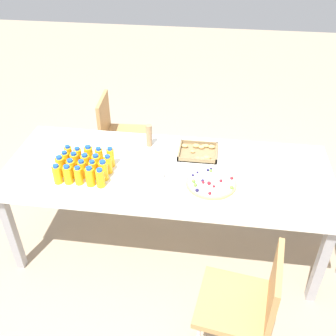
{
  "coord_description": "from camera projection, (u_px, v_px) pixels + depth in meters",
  "views": [
    {
      "loc": [
        0.3,
        -2.15,
        2.31
      ],
      "look_at": [
        0.01,
        -0.01,
        0.75
      ],
      "focal_mm": 41.47,
      "sensor_mm": 36.0,
      "label": 1
    }
  ],
  "objects": [
    {
      "name": "juice_bottle_18",
      "position": [
        99.0,
        157.0,
        2.68
      ],
      "size": [
        0.05,
        0.05,
        0.15
      ],
      "color": "#F9AD14",
      "rests_on": "party_table"
    },
    {
      "name": "fruit_pizza",
      "position": [
        211.0,
        183.0,
        2.54
      ],
      "size": [
        0.33,
        0.33,
        0.05
      ],
      "color": "tan",
      "rests_on": "party_table"
    },
    {
      "name": "juice_bottle_19",
      "position": [
        111.0,
        157.0,
        2.68
      ],
      "size": [
        0.05,
        0.05,
        0.15
      ],
      "color": "#FAAD14",
      "rests_on": "party_table"
    },
    {
      "name": "cardboard_tube",
      "position": [
        149.0,
        136.0,
        2.89
      ],
      "size": [
        0.04,
        0.04,
        0.17
      ],
      "primitive_type": "cylinder",
      "color": "#9E7A56",
      "rests_on": "party_table"
    },
    {
      "name": "juice_bottle_11",
      "position": [
        75.0,
        162.0,
        2.65
      ],
      "size": [
        0.06,
        0.06,
        0.14
      ],
      "color": "#F9AD14",
      "rests_on": "party_table"
    },
    {
      "name": "juice_bottle_6",
      "position": [
        71.0,
        169.0,
        2.58
      ],
      "size": [
        0.06,
        0.06,
        0.14
      ],
      "color": "#FAAC14",
      "rests_on": "party_table"
    },
    {
      "name": "juice_bottle_4",
      "position": [
        100.0,
        178.0,
        2.5
      ],
      "size": [
        0.06,
        0.06,
        0.14
      ],
      "color": "#F9AE14",
      "rests_on": "party_table"
    },
    {
      "name": "juice_bottle_7",
      "position": [
        82.0,
        169.0,
        2.58
      ],
      "size": [
        0.06,
        0.06,
        0.13
      ],
      "color": "#F9AE14",
      "rests_on": "party_table"
    },
    {
      "name": "chair_far_left",
      "position": [
        118.0,
        132.0,
        3.56
      ],
      "size": [
        0.43,
        0.43,
        0.83
      ],
      "rotation": [
        0.0,
        0.0,
        -1.5
      ],
      "color": "#B7844C",
      "rests_on": "ground_plane"
    },
    {
      "name": "snack_tray",
      "position": [
        199.0,
        152.0,
        2.84
      ],
      "size": [
        0.28,
        0.25,
        0.04
      ],
      "color": "olive",
      "rests_on": "party_table"
    },
    {
      "name": "juice_bottle_5",
      "position": [
        61.0,
        166.0,
        2.59
      ],
      "size": [
        0.06,
        0.06,
        0.15
      ],
      "color": "#F9AE14",
      "rests_on": "party_table"
    },
    {
      "name": "juice_bottle_15",
      "position": [
        69.0,
        155.0,
        2.71
      ],
      "size": [
        0.05,
        0.05,
        0.15
      ],
      "color": "#F9AC14",
      "rests_on": "party_table"
    },
    {
      "name": "napkin_stack",
      "position": [
        321.0,
        205.0,
        2.37
      ],
      "size": [
        0.15,
        0.15,
        0.02
      ],
      "primitive_type": "cube",
      "color": "white",
      "rests_on": "party_table"
    },
    {
      "name": "party_table",
      "position": [
        167.0,
        176.0,
        2.72
      ],
      "size": [
        2.27,
        0.91,
        0.73
      ],
      "color": "silver",
      "rests_on": "ground_plane"
    },
    {
      "name": "juice_bottle_12",
      "position": [
        86.0,
        163.0,
        2.64
      ],
      "size": [
        0.06,
        0.06,
        0.13
      ],
      "color": "#F9AC14",
      "rests_on": "party_table"
    },
    {
      "name": "juice_bottle_14",
      "position": [
        108.0,
        165.0,
        2.62
      ],
      "size": [
        0.05,
        0.05,
        0.14
      ],
      "color": "#F9AD14",
      "rests_on": "party_table"
    },
    {
      "name": "juice_bottle_17",
      "position": [
        89.0,
        156.0,
        2.7
      ],
      "size": [
        0.06,
        0.06,
        0.15
      ],
      "color": "#FAAD14",
      "rests_on": "party_table"
    },
    {
      "name": "plate_stack",
      "position": [
        150.0,
        175.0,
        2.61
      ],
      "size": [
        0.19,
        0.19,
        0.03
      ],
      "color": "silver",
      "rests_on": "party_table"
    },
    {
      "name": "chair_near_right",
      "position": [
        248.0,
        301.0,
        2.1
      ],
      "size": [
        0.45,
        0.45,
        0.83
      ],
      "rotation": [
        0.0,
        0.0,
        1.42
      ],
      "color": "#B7844C",
      "rests_on": "ground_plane"
    },
    {
      "name": "ground_plane",
      "position": [
        167.0,
        243.0,
        3.12
      ],
      "size": [
        12.0,
        12.0,
        0.0
      ],
      "primitive_type": "plane",
      "color": "tan"
    },
    {
      "name": "juice_bottle_1",
      "position": [
        68.0,
        175.0,
        2.53
      ],
      "size": [
        0.06,
        0.06,
        0.14
      ],
      "color": "#FAAE14",
      "rests_on": "party_table"
    },
    {
      "name": "juice_bottle_10",
      "position": [
        66.0,
        161.0,
        2.66
      ],
      "size": [
        0.05,
        0.05,
        0.14
      ],
      "color": "#F9AD14",
      "rests_on": "party_table"
    },
    {
      "name": "juice_bottle_16",
      "position": [
        78.0,
        156.0,
        2.7
      ],
      "size": [
        0.05,
        0.05,
        0.13
      ],
      "color": "#F9AC14",
      "rests_on": "party_table"
    },
    {
      "name": "juice_bottle_3",
      "position": [
        90.0,
        177.0,
        2.51
      ],
      "size": [
        0.06,
        0.06,
        0.14
      ],
      "color": "#F9AD14",
      "rests_on": "party_table"
    },
    {
      "name": "juice_bottle_9",
      "position": [
        103.0,
        171.0,
        2.56
      ],
      "size": [
        0.06,
        0.06,
        0.15
      ],
      "color": "#F9AD14",
      "rests_on": "party_table"
    },
    {
      "name": "juice_bottle_13",
      "position": [
        96.0,
        164.0,
        2.63
      ],
      "size": [
        0.06,
        0.06,
        0.14
      ],
      "color": "#FAAC14",
      "rests_on": "party_table"
    },
    {
      "name": "juice_bottle_2",
      "position": [
        79.0,
        176.0,
        2.52
      ],
      "size": [
        0.05,
        0.05,
        0.13
      ],
      "color": "#FAAD14",
      "rests_on": "party_table"
    },
    {
      "name": "juice_bottle_0",
      "position": [
        57.0,
        174.0,
        2.53
      ],
      "size": [
        0.06,
        0.06,
        0.14
      ],
      "color": "#F9AD14",
      "rests_on": "party_table"
    },
    {
      "name": "juice_bottle_8",
      "position": [
        93.0,
        170.0,
        2.57
      ],
      "size": [
        0.05,
        0.05,
        0.14
      ],
      "color": "#F9AD14",
      "rests_on": "party_table"
    }
  ]
}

